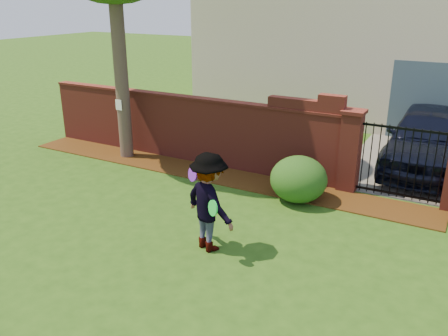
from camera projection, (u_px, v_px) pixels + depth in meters
The scene contains 13 objects.
ground at pixel (159, 239), 8.56m from camera, with size 80.00×80.00×0.01m, color #284E13.
mulch_bed at pixel (208, 173), 11.72m from camera, with size 11.10×1.08×0.03m, color #39200A.
brick_wall at pixel (186, 127), 12.43m from camera, with size 8.70×0.31×2.16m.
pillar_left at pixel (350, 150), 10.42m from camera, with size 0.50×0.50×1.88m.
iron_gate at pixel (401, 163), 9.96m from camera, with size 1.78×0.03×1.60m.
driveway at pixel (421, 150), 13.53m from camera, with size 3.20×8.00×0.01m, color slate.
house at pixel (375, 27), 16.85m from camera, with size 12.40×6.40×6.30m.
car at pixel (427, 141), 11.60m from camera, with size 1.90×4.71×1.61m, color black.
paper_notice at pixel (119, 105), 12.31m from camera, with size 0.20×0.01×0.28m, color white.
shrub_left at pixel (299, 179), 10.00m from camera, with size 1.23×1.23×1.01m, color #164715.
man at pixel (207, 203), 7.94m from camera, with size 1.14×0.66×1.77m, color gray.
frisbee_purple at pixel (193, 174), 8.02m from camera, with size 0.27×0.27×0.03m, color purple.
frisbee_green at pixel (213, 208), 7.52m from camera, with size 0.27×0.27×0.02m, color #1CD63F.
Camera 1 is at (4.72, -6.05, 4.19)m, focal length 37.28 mm.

